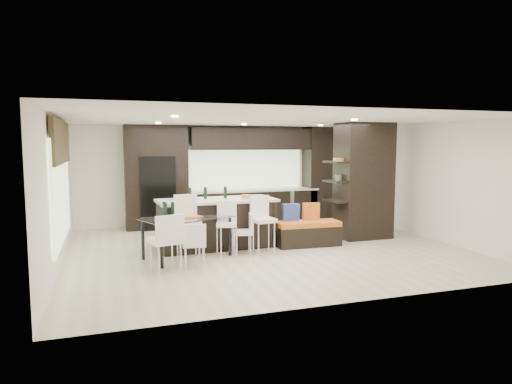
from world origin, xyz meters
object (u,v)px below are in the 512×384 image
object	(u,v)px
kitchen_island	(217,223)
dining_table	(187,237)
bench	(308,233)
stool_mid	(227,234)
chair_far	(166,244)
chair_end	(242,235)
stool_left	(188,234)
chair_near	(194,247)
stool_right	(264,230)
floor_vase	(292,214)

from	to	relation	value
kitchen_island	dining_table	size ratio (longest dim) A/B	1.52
kitchen_island	bench	world-z (taller)	kitchen_island
stool_mid	chair_far	bearing A→B (deg)	-135.66
dining_table	chair_end	distance (m)	1.11
stool_mid	stool_left	bearing A→B (deg)	-161.49
chair_far	dining_table	bearing A→B (deg)	43.18
chair_near	chair_end	bearing A→B (deg)	43.90
bench	chair_end	distance (m)	1.58
bench	chair_far	world-z (taller)	chair_far
bench	stool_right	bearing A→B (deg)	-160.36
stool_mid	floor_vase	xyz separation A→B (m)	(1.95, 1.31, 0.11)
stool_mid	stool_right	size ratio (longest dim) A/B	0.94
stool_left	stool_right	bearing A→B (deg)	-2.17
stool_right	chair_end	distance (m)	0.45
floor_vase	stool_left	bearing A→B (deg)	-153.78
stool_right	chair_end	xyz separation A→B (m)	(-0.42, 0.14, -0.09)
stool_left	floor_vase	size ratio (longest dim) A/B	0.92
chair_end	bench	bearing A→B (deg)	-70.86
kitchen_island	stool_right	xyz separation A→B (m)	(0.77, -0.85, -0.05)
floor_vase	chair_far	distance (m)	3.79
floor_vase	dining_table	distance (m)	2.97
stool_left	floor_vase	distance (m)	3.03
kitchen_island	floor_vase	bearing A→B (deg)	11.40
dining_table	chair_near	bearing A→B (deg)	-110.49
floor_vase	chair_far	world-z (taller)	floor_vase
stool_mid	chair_near	xyz separation A→B (m)	(-0.76, -0.63, -0.06)
bench	floor_vase	world-z (taller)	floor_vase
dining_table	floor_vase	bearing A→B (deg)	3.19
bench	chair_near	xyz separation A→B (m)	(-2.67, -0.97, 0.11)
stool_mid	dining_table	world-z (taller)	stool_mid
floor_vase	dining_table	xyz separation A→B (m)	(-2.71, -1.19, -0.15)
chair_near	chair_end	size ratio (longest dim) A/B	1.00
stool_left	floor_vase	xyz separation A→B (m)	(2.72, 1.34, 0.04)
kitchen_island	stool_mid	bearing A→B (deg)	-92.41
stool_mid	chair_far	distance (m)	1.45
bench	dining_table	xyz separation A→B (m)	(-2.67, -0.22, 0.13)
chair_near	stool_mid	bearing A→B (deg)	49.31
stool_mid	chair_near	world-z (taller)	stool_mid
dining_table	stool_right	bearing A→B (deg)	-25.55
stool_right	dining_table	xyz separation A→B (m)	(-1.53, 0.14, -0.07)
stool_mid	floor_vase	world-z (taller)	floor_vase
stool_mid	bench	bearing A→B (deg)	26.57
kitchen_island	dining_table	world-z (taller)	kitchen_island
chair_far	chair_end	world-z (taller)	chair_far
stool_mid	floor_vase	distance (m)	2.35
kitchen_island	stool_mid	world-z (taller)	kitchen_island
kitchen_island	stool_right	world-z (taller)	kitchen_island
stool_right	floor_vase	world-z (taller)	floor_vase
chair_near	stool_left	bearing A→B (deg)	100.59
chair_end	kitchen_island	bearing A→B (deg)	37.32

